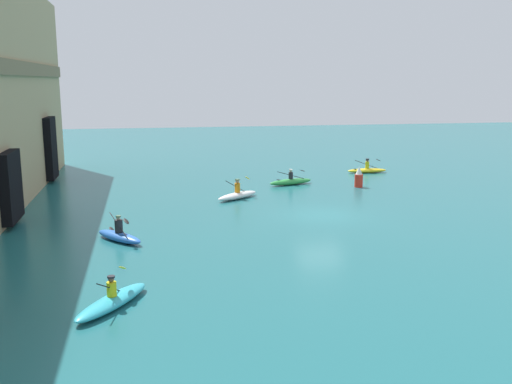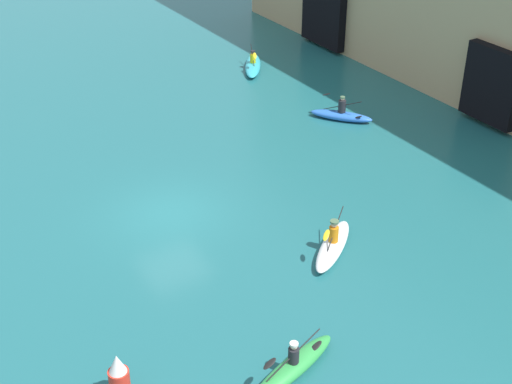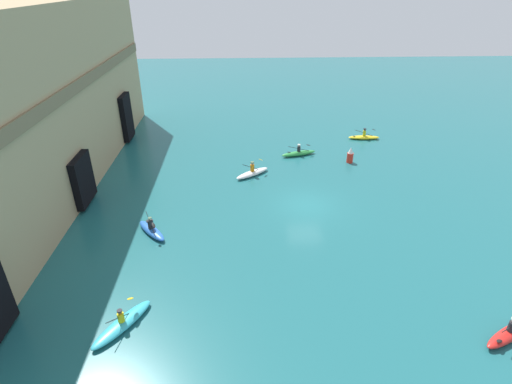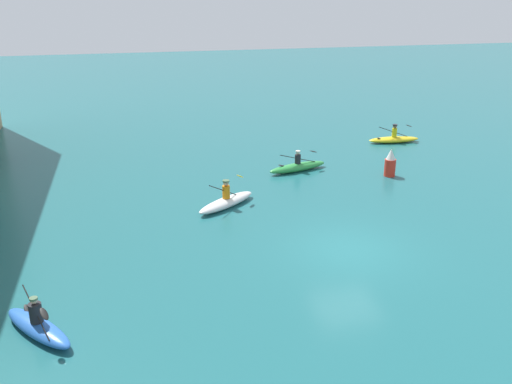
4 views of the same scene
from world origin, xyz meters
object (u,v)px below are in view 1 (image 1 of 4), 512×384
(kayak_green, at_px, (291,181))
(marker_buoy, at_px, (359,178))
(kayak_white, at_px, (237,195))
(kayak_yellow, at_px, (367,170))
(kayak_cyan, at_px, (112,301))
(kayak_blue, at_px, (119,236))

(kayak_green, height_order, marker_buoy, marker_buoy)
(kayak_green, xyz_separation_m, kayak_white, (-3.99, 4.38, 0.01))
(kayak_white, bearing_deg, kayak_yellow, 177.21)
(kayak_white, distance_m, marker_buoy, 8.97)
(kayak_cyan, bearing_deg, kayak_yellow, -3.62)
(kayak_blue, relative_size, marker_buoy, 1.93)
(marker_buoy, bearing_deg, kayak_blue, 124.17)
(kayak_cyan, distance_m, kayak_blue, 7.73)
(kayak_yellow, distance_m, marker_buoy, 6.35)
(kayak_white, xyz_separation_m, kayak_blue, (-8.16, 6.71, 0.01))
(kayak_yellow, relative_size, kayak_white, 1.04)
(kayak_green, relative_size, marker_buoy, 2.37)
(kayak_cyan, relative_size, kayak_yellow, 1.07)
(kayak_blue, xyz_separation_m, marker_buoy, (10.43, -15.37, 0.39))
(marker_buoy, bearing_deg, kayak_white, 104.68)
(kayak_cyan, height_order, kayak_blue, kayak_blue)
(kayak_green, distance_m, kayak_yellow, 8.17)
(kayak_yellow, relative_size, marker_buoy, 2.22)
(kayak_green, relative_size, kayak_white, 1.11)
(kayak_white, bearing_deg, kayak_cyan, 30.15)
(kayak_cyan, xyz_separation_m, kayak_green, (19.89, -11.02, 0.03))
(kayak_green, height_order, kayak_yellow, kayak_yellow)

